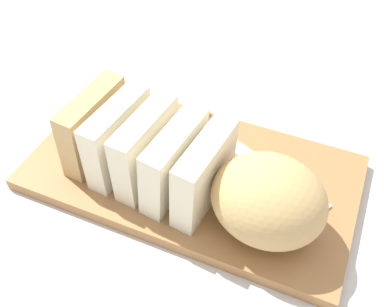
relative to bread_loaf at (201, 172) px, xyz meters
The scene contains 8 objects.
ground_plane 0.09m from the bread_loaf, 52.23° to the right, with size 3.00×3.00×0.00m, color beige.
cutting_board 0.08m from the bread_loaf, 52.23° to the right, with size 0.45×0.24×0.02m, color #9E6B3D.
bread_loaf is the anchor object (origin of this frame).
bread_knife 0.13m from the bread_loaf, 79.19° to the right, with size 0.24×0.11×0.02m.
crumb_near_knife 0.10m from the bread_loaf, 64.25° to the right, with size 0.00×0.00×0.00m, color #A8753D.
crumb_near_loaf 0.10m from the bread_loaf, 86.75° to the right, with size 0.00×0.00×0.00m, color #A8753D.
crumb_stray_left 0.05m from the bread_loaf, 18.24° to the left, with size 0.01×0.01×0.01m, color #A8753D.
crumb_stray_right 0.10m from the bread_loaf, 112.69° to the right, with size 0.00×0.00×0.00m, color #A8753D.
Camera 1 is at (-0.18, 0.37, 0.48)m, focal length 41.52 mm.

